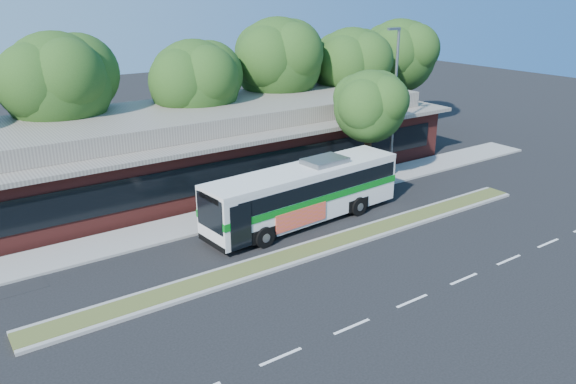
{
  "coord_description": "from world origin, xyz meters",
  "views": [
    {
      "loc": [
        -14.43,
        -17.54,
        11.11
      ],
      "look_at": [
        -0.09,
        3.1,
        2.0
      ],
      "focal_mm": 35.0,
      "sensor_mm": 36.0,
      "label": 1
    }
  ],
  "objects": [
    {
      "name": "plaza_building",
      "position": [
        0.0,
        12.99,
        2.13
      ],
      "size": [
        33.2,
        11.2,
        4.45
      ],
      "color": "maroon",
      "rests_on": "ground"
    },
    {
      "name": "tree_bg_d",
      "position": [
        8.45,
        16.15,
        6.42
      ],
      "size": [
        6.91,
        6.2,
        9.37
      ],
      "color": "black",
      "rests_on": "ground"
    },
    {
      "name": "tree_bg_e",
      "position": [
        14.42,
        15.14,
        5.74
      ],
      "size": [
        6.47,
        5.8,
        8.5
      ],
      "color": "black",
      "rests_on": "ground"
    },
    {
      "name": "median_strip",
      "position": [
        0.0,
        0.6,
        0.07
      ],
      "size": [
        26.0,
        1.1,
        0.15
      ],
      "primitive_type": "cube",
      "color": "#425524",
      "rests_on": "ground"
    },
    {
      "name": "tree_bg_c",
      "position": [
        1.4,
        15.13,
        5.59
      ],
      "size": [
        6.24,
        5.6,
        8.26
      ],
      "color": "black",
      "rests_on": "ground"
    },
    {
      "name": "transit_bus",
      "position": [
        1.27,
        3.58,
        1.72
      ],
      "size": [
        11.13,
        3.2,
        3.09
      ],
      "rotation": [
        0.0,
        0.0,
        0.08
      ],
      "color": "silver",
      "rests_on": "ground"
    },
    {
      "name": "ground",
      "position": [
        0.0,
        0.0,
        0.0
      ],
      "size": [
        120.0,
        120.0,
        0.0
      ],
      "primitive_type": "plane",
      "color": "black",
      "rests_on": "ground"
    },
    {
      "name": "sidewalk_tree",
      "position": [
        8.13,
        6.3,
        4.8
      ],
      "size": [
        4.68,
        4.2,
        6.81
      ],
      "color": "black",
      "rests_on": "ground"
    },
    {
      "name": "sidewalk",
      "position": [
        0.0,
        6.4,
        0.06
      ],
      "size": [
        44.0,
        2.6,
        0.12
      ],
      "primitive_type": "cube",
      "color": "gray",
      "rests_on": "ground"
    },
    {
      "name": "tree_bg_f",
      "position": [
        20.43,
        16.14,
        6.06
      ],
      "size": [
        6.69,
        6.0,
        8.92
      ],
      "color": "black",
      "rests_on": "ground"
    },
    {
      "name": "tree_bg_b",
      "position": [
        -6.57,
        16.14,
        6.14
      ],
      "size": [
        6.69,
        6.0,
        9.0
      ],
      "color": "black",
      "rests_on": "ground"
    },
    {
      "name": "lamp_post",
      "position": [
        9.56,
        6.0,
        4.9
      ],
      "size": [
        0.93,
        0.18,
        9.07
      ],
      "color": "slate",
      "rests_on": "ground"
    }
  ]
}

